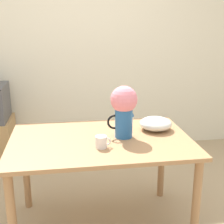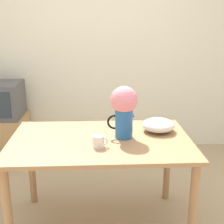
% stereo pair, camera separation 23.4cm
% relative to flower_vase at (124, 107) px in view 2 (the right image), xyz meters
% --- Properties ---
extents(wall_back, '(8.00, 0.05, 2.60)m').
position_rel_flower_vase_xyz_m(wall_back, '(-0.20, 1.72, 0.28)').
color(wall_back, '#EDE5CC').
rests_on(wall_back, ground_plane).
extents(table, '(1.37, 0.91, 0.78)m').
position_rel_flower_vase_xyz_m(table, '(-0.18, -0.02, -0.34)').
color(table, '#A3754C').
rests_on(table, ground_plane).
extents(flower_vase, '(0.23, 0.20, 0.40)m').
position_rel_flower_vase_xyz_m(flower_vase, '(0.00, 0.00, 0.00)').
color(flower_vase, '#235B9E').
rests_on(flower_vase, table).
extents(coffee_mug, '(0.11, 0.08, 0.09)m').
position_rel_flower_vase_xyz_m(coffee_mug, '(-0.20, -0.18, -0.20)').
color(coffee_mug, white).
rests_on(coffee_mug, table).
extents(white_bowl, '(0.26, 0.26, 0.11)m').
position_rel_flower_vase_xyz_m(white_bowl, '(0.29, 0.12, -0.19)').
color(white_bowl, silver).
rests_on(white_bowl, table).
extents(tv_stand, '(0.60, 0.54, 0.55)m').
position_rel_flower_vase_xyz_m(tv_stand, '(-1.36, 1.35, -0.75)').
color(tv_stand, tan).
rests_on(tv_stand, ground_plane).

